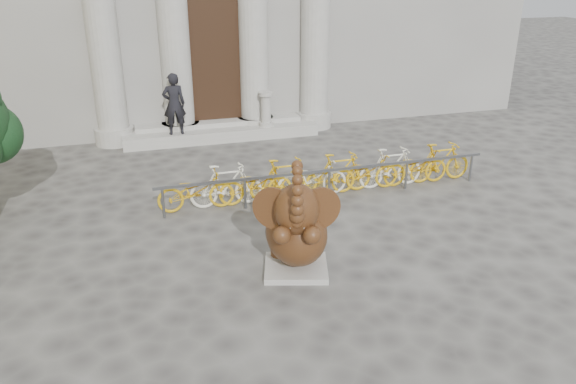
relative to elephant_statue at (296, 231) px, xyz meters
name	(u,v)px	position (x,y,z in m)	size (l,w,h in m)	color
ground	(326,297)	(0.23, -0.93, -0.81)	(80.00, 80.00, 0.00)	#474442
entrance_steps	(221,133)	(0.23, 8.47, -0.63)	(6.00, 1.20, 0.36)	#A8A59E
elephant_statue	(296,231)	(0.00, 0.00, 0.00)	(1.47, 1.76, 2.23)	#A8A59E
bike_rack	(325,175)	(1.74, 3.24, -0.31)	(8.00, 0.53, 1.00)	slate
pedestrian	(174,104)	(-1.19, 8.12, 0.46)	(0.66, 0.44, 1.82)	black
balustrade_post	(266,111)	(1.61, 8.17, 0.05)	(0.44, 0.44, 1.08)	#A8A59E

